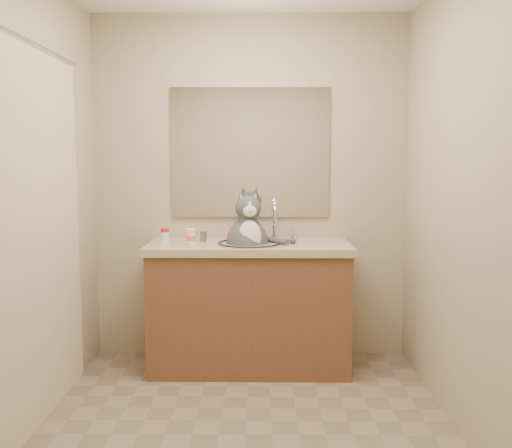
# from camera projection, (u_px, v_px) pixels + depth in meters

# --- Properties ---
(room) EXTENTS (2.22, 2.52, 2.42)m
(room) POSITION_uv_depth(u_px,v_px,m) (245.00, 201.00, 2.78)
(room) COLOR #88715E
(room) RESTS_ON ground
(vanity) EXTENTS (1.34, 0.59, 1.12)m
(vanity) POSITION_uv_depth(u_px,v_px,m) (250.00, 303.00, 3.82)
(vanity) COLOR brown
(vanity) RESTS_ON ground
(mirror) EXTENTS (1.10, 0.02, 0.90)m
(mirror) POSITION_uv_depth(u_px,v_px,m) (250.00, 153.00, 3.98)
(mirror) COLOR white
(mirror) RESTS_ON room
(shower_curtain) EXTENTS (0.02, 1.30, 1.93)m
(shower_curtain) POSITION_uv_depth(u_px,v_px,m) (40.00, 232.00, 2.91)
(shower_curtain) COLOR beige
(shower_curtain) RESTS_ON ground
(cat) EXTENTS (0.44, 0.35, 0.56)m
(cat) POSITION_uv_depth(u_px,v_px,m) (248.00, 240.00, 3.78)
(cat) COLOR #48494E
(cat) RESTS_ON vanity
(pill_bottle_redcap) EXTENTS (0.06, 0.06, 0.10)m
(pill_bottle_redcap) POSITION_uv_depth(u_px,v_px,m) (165.00, 236.00, 3.77)
(pill_bottle_redcap) COLOR white
(pill_bottle_redcap) RESTS_ON vanity
(pill_bottle_orange) EXTENTS (0.06, 0.06, 0.10)m
(pill_bottle_orange) POSITION_uv_depth(u_px,v_px,m) (191.00, 237.00, 3.71)
(pill_bottle_orange) COLOR white
(pill_bottle_orange) RESTS_ON vanity
(grey_canister) EXTENTS (0.05, 0.05, 0.07)m
(grey_canister) POSITION_uv_depth(u_px,v_px,m) (203.00, 236.00, 3.84)
(grey_canister) COLOR slate
(grey_canister) RESTS_ON vanity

